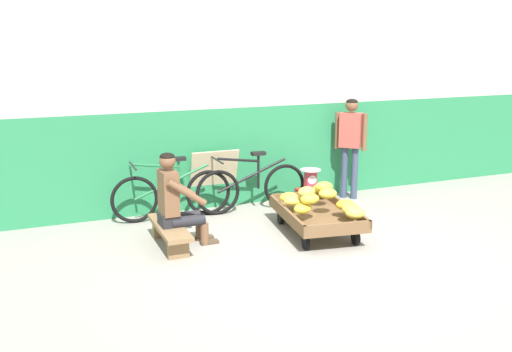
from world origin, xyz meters
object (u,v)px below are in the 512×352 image
plastic_crate (310,199)px  vendor_seated (176,200)px  weighing_scale (310,179)px  low_bench (170,231)px  bicycle_far_left (252,187)px  customer_adult (351,137)px  sign_board (213,179)px  banana_cart (316,215)px  bicycle_near_left (172,194)px

plastic_crate → vendor_seated: bearing=-161.0°
weighing_scale → low_bench: bearing=-161.7°
bicycle_far_left → low_bench: bearing=-145.4°
customer_adult → sign_board: bearing=171.8°
banana_cart → low_bench: banana_cart is taller
banana_cart → customer_adult: bearing=45.8°
banana_cart → low_bench: 1.85m
weighing_scale → sign_board: size_ratio=0.35×
plastic_crate → bicycle_near_left: (-1.95, 0.32, 0.20)m
low_bench → bicycle_far_left: (1.45, 1.00, 0.15)m
banana_cart → sign_board: sign_board is taller
banana_cart → bicycle_far_left: bearing=106.8°
sign_board → bicycle_near_left: bearing=-157.0°
vendor_seated → bicycle_far_left: size_ratio=0.69×
plastic_crate → bicycle_far_left: 0.87m
vendor_seated → plastic_crate: size_ratio=3.17×
banana_cart → sign_board: (-0.82, 1.61, 0.19)m
low_bench → plastic_crate: (2.26, 0.75, -0.05)m
bicycle_near_left → low_bench: bearing=-106.1°
banana_cart → vendor_seated: vendor_seated is taller
bicycle_near_left → sign_board: (0.70, 0.30, 0.08)m
vendor_seated → customer_adult: customer_adult is taller
weighing_scale → customer_adult: 1.03m
vendor_seated → plastic_crate: bearing=19.0°
plastic_crate → bicycle_far_left: (-0.80, 0.25, 0.20)m
low_bench → bicycle_near_left: bearing=73.9°
plastic_crate → sign_board: size_ratio=0.42×
vendor_seated → plastic_crate: (2.17, 0.75, -0.42)m
customer_adult → bicycle_far_left: bearing=-177.8°
sign_board → customer_adult: customer_adult is taller
low_bench → sign_board: 1.71m
low_bench → bicycle_far_left: 1.77m
weighing_scale → customer_adult: size_ratio=0.20×
weighing_scale → bicycle_near_left: (-1.95, 0.33, -0.10)m
sign_board → vendor_seated: bearing=-123.9°
vendor_seated → sign_board: (0.92, 1.37, -0.14)m
low_bench → bicycle_near_left: (0.31, 1.07, 0.15)m
weighing_scale → bicycle_near_left: bicycle_near_left is taller
vendor_seated → bicycle_far_left: bearing=36.3°
banana_cart → plastic_crate: banana_cart is taller
customer_adult → low_bench: bearing=-161.0°
bicycle_near_left → customer_adult: (2.79, -0.01, 0.60)m
banana_cart → low_bench: (-1.83, 0.24, -0.04)m
banana_cart → bicycle_far_left: size_ratio=0.93×
sign_board → customer_adult: (2.09, -0.30, 0.52)m
sign_board → plastic_crate: bearing=-26.3°
plastic_crate → banana_cart: bearing=-113.4°
bicycle_near_left → bicycle_far_left: (1.14, -0.07, 0.00)m
vendor_seated → customer_adult: bearing=19.5°
banana_cart → customer_adult: 1.96m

